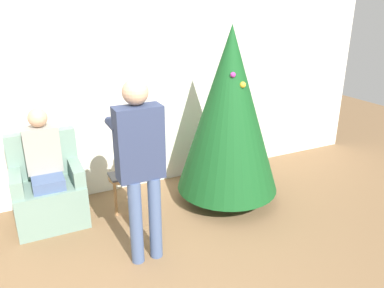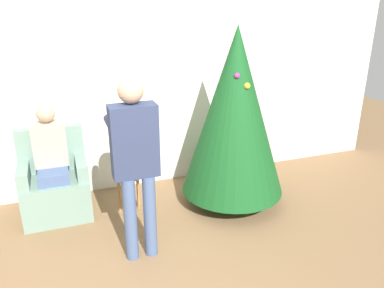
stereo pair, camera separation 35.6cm
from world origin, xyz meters
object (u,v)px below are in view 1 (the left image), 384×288
armchair (49,192)px  person_standing (141,157)px  side_stool (126,183)px  person_seated (45,163)px  christmas_tree (229,111)px

armchair → person_standing: 1.45m
side_stool → armchair: bearing=160.5°
person_seated → person_standing: bearing=-54.2°
christmas_tree → person_seated: size_ratio=1.63×
person_seated → side_stool: 0.88m
christmas_tree → side_stool: bearing=173.0°
person_seated → side_stool: person_seated is taller
armchair → side_stool: (0.79, -0.28, 0.06)m
person_standing → armchair: bearing=125.2°
christmas_tree → person_standing: bearing=-154.2°
side_stool → person_seated: bearing=162.1°
person_standing → side_stool: bearing=86.2°
christmas_tree → person_seated: 2.10m
christmas_tree → armchair: (-2.02, 0.43, -0.78)m
christmas_tree → person_standing: 1.43m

